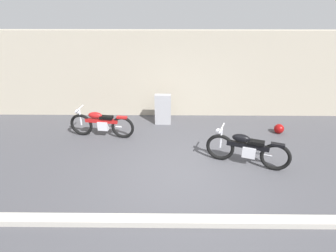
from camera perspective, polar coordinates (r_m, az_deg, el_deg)
ground_plane at (r=6.70m, az=3.52°, el=-9.73°), size 40.00×40.00×0.00m
building_wall at (r=9.41m, az=2.75°, el=10.35°), size 18.00×0.30×2.79m
curb_strip at (r=5.47m, az=4.30°, el=-18.56°), size 18.00×0.24×0.12m
stone_marker at (r=8.92m, az=-1.04°, el=3.36°), size 0.51×0.21×0.98m
helmet at (r=9.07m, az=21.49°, el=-0.52°), size 0.29×0.29×0.29m
motorcycle_red at (r=8.36m, az=-13.35°, el=0.49°), size 1.91×0.53×0.86m
motorcycle_black at (r=7.07m, az=15.59°, el=-4.47°), size 1.92×0.88×0.90m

